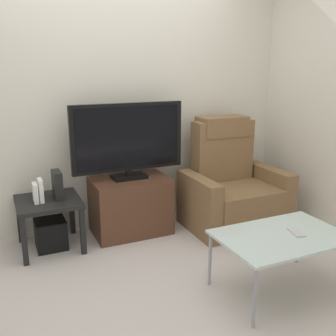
{
  "coord_description": "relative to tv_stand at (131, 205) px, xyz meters",
  "views": [
    {
      "loc": [
        -1.07,
        -2.55,
        1.59
      ],
      "look_at": [
        0.31,
        0.5,
        0.7
      ],
      "focal_mm": 41.58,
      "sensor_mm": 36.0,
      "label": 1
    }
  ],
  "objects": [
    {
      "name": "ground_plane",
      "position": [
        -0.06,
        -0.83,
        -0.27
      ],
      "size": [
        6.4,
        6.4,
        0.0
      ],
      "primitive_type": "plane",
      "color": "#BCB2AD"
    },
    {
      "name": "wall_back",
      "position": [
        -0.06,
        0.3,
        1.03
      ],
      "size": [
        6.4,
        0.06,
        2.6
      ],
      "primitive_type": "cube",
      "color": "beige",
      "rests_on": "ground"
    },
    {
      "name": "tv_stand",
      "position": [
        0.0,
        0.0,
        0.0
      ],
      "size": [
        0.73,
        0.48,
        0.54
      ],
      "color": "#4C2D1E",
      "rests_on": "ground"
    },
    {
      "name": "television",
      "position": [
        -0.0,
        0.02,
        0.65
      ],
      "size": [
        1.07,
        0.2,
        0.71
      ],
      "color": "black",
      "rests_on": "tv_stand"
    },
    {
      "name": "recliner_armchair",
      "position": [
        1.01,
        -0.22,
        0.1
      ],
      "size": [
        0.98,
        0.78,
        1.08
      ],
      "rotation": [
        0.0,
        0.0,
        0.07
      ],
      "color": "brown",
      "rests_on": "ground"
    },
    {
      "name": "side_table",
      "position": [
        -0.76,
        -0.03,
        0.11
      ],
      "size": [
        0.54,
        0.54,
        0.45
      ],
      "color": "black",
      "rests_on": "ground"
    },
    {
      "name": "subwoofer_box",
      "position": [
        -0.76,
        -0.03,
        -0.14
      ],
      "size": [
        0.26,
        0.26,
        0.26
      ],
      "primitive_type": "cube",
      "color": "black",
      "rests_on": "ground"
    },
    {
      "name": "book_leftmost",
      "position": [
        -0.86,
        -0.05,
        0.26
      ],
      "size": [
        0.04,
        0.14,
        0.17
      ],
      "primitive_type": "cube",
      "color": "white",
      "rests_on": "side_table"
    },
    {
      "name": "book_middle",
      "position": [
        -0.82,
        -0.05,
        0.28
      ],
      "size": [
        0.04,
        0.13,
        0.2
      ],
      "primitive_type": "cube",
      "color": "white",
      "rests_on": "side_table"
    },
    {
      "name": "game_console",
      "position": [
        -0.67,
        -0.02,
        0.3
      ],
      "size": [
        0.07,
        0.2,
        0.25
      ],
      "primitive_type": "cube",
      "color": "black",
      "rests_on": "side_table"
    },
    {
      "name": "coffee_table",
      "position": [
        0.63,
        -1.42,
        0.14
      ],
      "size": [
        0.9,
        0.6,
        0.44
      ],
      "color": "#B2C6C1",
      "rests_on": "ground"
    },
    {
      "name": "cell_phone",
      "position": [
        0.75,
        -1.43,
        0.17
      ],
      "size": [
        0.11,
        0.16,
        0.01
      ],
      "primitive_type": "cube",
      "rotation": [
        0.0,
        0.0,
        -0.25
      ],
      "color": "#B7B7BC",
      "rests_on": "coffee_table"
    }
  ]
}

